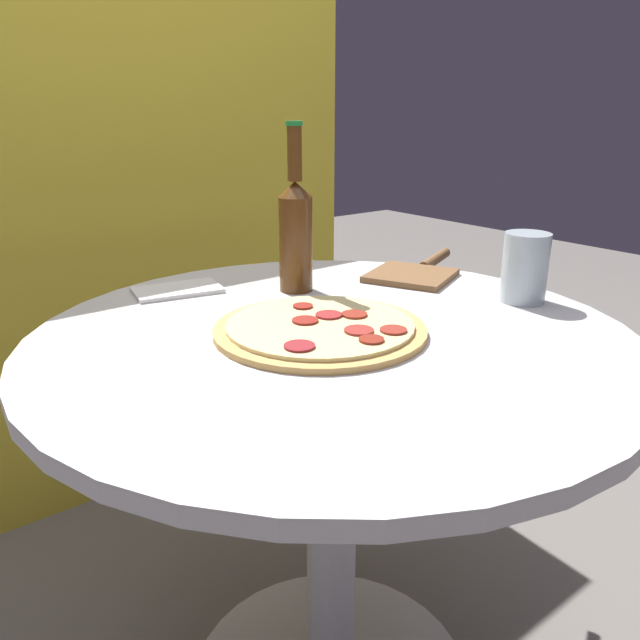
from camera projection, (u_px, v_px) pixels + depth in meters
table at (332, 437)px, 1.01m from camera, size 0.91×0.91×0.70m
fence_panel at (117, 225)px, 1.58m from camera, size 1.39×0.04×1.48m
pizza at (321, 328)px, 0.94m from camera, size 0.32×0.32×0.02m
beer_bottle at (295, 230)px, 1.12m from camera, size 0.06×0.06×0.30m
pizza_paddle at (416, 272)px, 1.26m from camera, size 0.32×0.21×0.02m
drinking_glass at (525, 268)px, 1.07m from camera, size 0.08×0.08×0.12m
napkin at (177, 290)px, 1.14m from camera, size 0.17×0.12×0.01m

